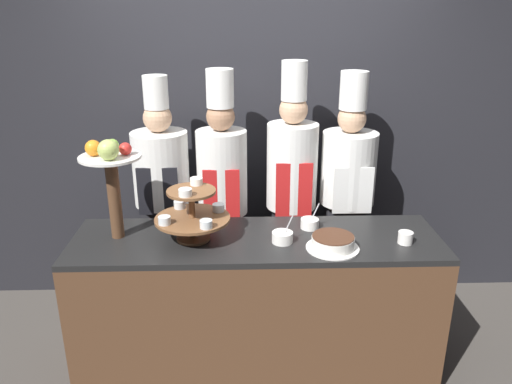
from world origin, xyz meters
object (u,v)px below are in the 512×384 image
Objects in this scene: tiered_stand at (192,213)px; chef_center_right at (292,185)px; serving_bowl_near at (282,237)px; chef_center_left at (222,189)px; serving_bowl_far at (310,223)px; chef_left at (163,193)px; cup_white at (405,238)px; cake_round at (333,243)px; fruit_pedestal at (111,169)px; chef_right at (347,190)px.

chef_center_right is (0.63, 0.61, -0.06)m from tiered_stand.
serving_bowl_near is 0.76m from chef_center_left.
chef_left is at bearing 153.56° from serving_bowl_far.
chef_center_left is at bearing 146.65° from cup_white.
cake_round is 3.54× the size of cup_white.
serving_bowl_near is at bearing -133.74° from serving_bowl_far.
tiered_stand is at bearing -169.10° from serving_bowl_far.
fruit_pedestal is 0.34× the size of chef_center_left.
chef_center_left is 0.87m from chef_right.
tiered_stand is 0.54m from serving_bowl_near.
serving_bowl_far is at bearing 4.82° from fruit_pedestal.
fruit_pedestal is 0.34× the size of chef_right.
fruit_pedestal is at bearing -151.95° from chef_center_right.
chef_right is at bearing 105.50° from cup_white.
chef_left is 0.99× the size of chef_right.
fruit_pedestal is at bearing 174.43° from serving_bowl_near.
chef_center_right reaches higher than chef_right.
chef_center_right reaches higher than fruit_pedestal.
chef_center_right is 0.39m from chef_right.
cup_white is (1.66, -0.13, -0.39)m from fruit_pedestal.
cake_round is 1.81× the size of serving_bowl_near.
chef_left is at bearing 180.00° from chef_center_right.
serving_bowl_near is 0.68m from chef_center_right.
cake_round is at bearing -18.22° from serving_bowl_near.
cup_white is at bearing 7.60° from cake_round.
chef_right is at bearing 52.83° from serving_bowl_near.
serving_bowl_near reaches higher than serving_bowl_far.
serving_bowl_near is 0.09× the size of chef_center_right.
serving_bowl_near reaches higher than cup_white.
chef_center_right reaches higher than chef_center_left.
cup_white is 1.64m from chef_left.
tiered_stand is at bearing 169.49° from cake_round.
chef_left reaches higher than fruit_pedestal.
chef_right is (1.47, 0.57, -0.35)m from fruit_pedestal.
chef_right reaches higher than cake_round.
tiered_stand is at bearing -135.87° from chef_center_right.
fruit_pedestal is 0.70m from chef_left.
cake_round is at bearing -71.84° from serving_bowl_far.
serving_bowl_far is at bearing -41.15° from chef_center_left.
chef_center_right is at bearing 97.91° from serving_bowl_far.
cake_round is (0.79, -0.15, -0.13)m from tiered_stand.
cup_white is at bearing -4.37° from fruit_pedestal.
cake_round is 0.79m from chef_right.
tiered_stand is 1.19m from chef_right.
serving_bowl_near is 0.09× the size of chef_right.
cup_white is 0.05× the size of chef_right.
tiered_stand reaches higher than cup_white.
cake_round is at bearing -78.20° from chef_center_right.
chef_center_right is (-0.07, 0.48, 0.08)m from serving_bowl_far.
cake_round reaches higher than cup_white.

